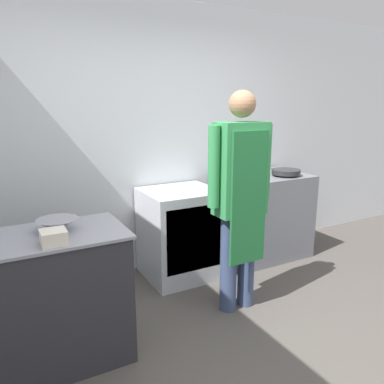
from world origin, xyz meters
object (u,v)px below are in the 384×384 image
Objects in this scene: stove at (263,216)px; fridge_unit at (181,233)px; plastic_tub at (54,237)px; mixing_bowl at (57,225)px; person_cook at (240,191)px; stock_pot at (243,161)px; saute_pan at (286,172)px.

stove is 1.04m from fridge_unit.
stove is 2.58m from plastic_tub.
mixing_bowl is (-1.26, -0.73, 0.50)m from fridge_unit.
stock_pot is (0.67, 0.89, 0.07)m from person_cook.
mixing_bowl is 0.84× the size of saute_pan.
plastic_tub is at bearing -158.10° from stove.
stove is at bearing -0.53° from fridge_unit.
person_cook is 1.29m from saute_pan.
saute_pan is (0.20, -0.11, 0.51)m from stove.
mixing_bowl is 2.24m from stock_pot.
saute_pan reaches higher than stove.
stove is 3.57× the size of stock_pot.
person_cook is at bearing -138.97° from stove.
stock_pot is at bearing 26.38° from plastic_tub.
plastic_tub is at bearing -104.52° from mixing_bowl.
person_cook is at bearing -127.01° from stock_pot.
stock_pot is (-0.23, 0.11, 0.63)m from stove.
saute_pan is at bearing -5.39° from fridge_unit.
plastic_tub reaches higher than mixing_bowl.
plastic_tub is 0.52× the size of stock_pot.
person_cook is 1.40m from mixing_bowl.
stove is 0.68m from stock_pot.
person_cook is (-0.90, -0.78, 0.56)m from stove.
stock_pot is at bearing 153.19° from saute_pan.
fridge_unit is 0.49× the size of person_cook.
fridge_unit is at bearing 179.47° from stove.
stove is 1.31m from person_cook.
stove reaches higher than fridge_unit.
stove is at bearing -25.74° from stock_pot.
person_cook reaches higher than fridge_unit.
saute_pan is (1.24, -0.12, 0.54)m from fridge_unit.
stock_pot reaches higher than mixing_bowl.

